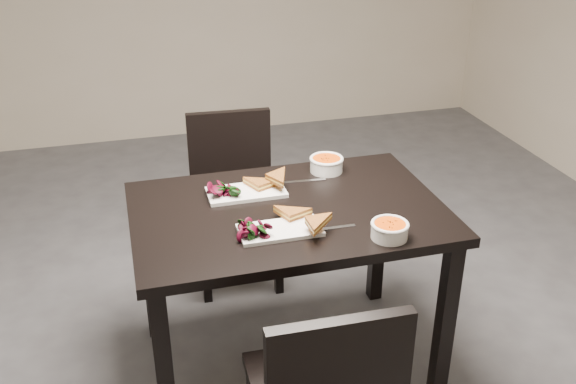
# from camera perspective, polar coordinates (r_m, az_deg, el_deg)

# --- Properties ---
(ground) EXTENTS (5.00, 5.00, 0.00)m
(ground) POSITION_cam_1_polar(r_m,az_deg,el_deg) (3.14, -3.49, -11.09)
(ground) COLOR #47474C
(ground) RESTS_ON ground
(table) EXTENTS (1.20, 0.80, 0.75)m
(table) POSITION_cam_1_polar(r_m,az_deg,el_deg) (2.54, -0.00, -3.41)
(table) COLOR black
(table) RESTS_ON ground
(chair_far) EXTENTS (0.45, 0.45, 0.85)m
(chair_far) POSITION_cam_1_polar(r_m,az_deg,el_deg) (3.27, -4.83, 0.41)
(chair_far) COLOR black
(chair_far) RESTS_ON ground
(plate_near) EXTENTS (0.30, 0.15, 0.01)m
(plate_near) POSITION_cam_1_polar(r_m,az_deg,el_deg) (2.32, -0.72, -3.40)
(plate_near) COLOR white
(plate_near) RESTS_ON table
(sandwich_near) EXTENTS (0.18, 0.16, 0.05)m
(sandwich_near) POSITION_cam_1_polar(r_m,az_deg,el_deg) (2.34, 0.73, -2.34)
(sandwich_near) COLOR #AE6124
(sandwich_near) RESTS_ON plate_near
(salad_near) EXTENTS (0.09, 0.08, 0.04)m
(salad_near) POSITION_cam_1_polar(r_m,az_deg,el_deg) (2.29, -3.14, -3.12)
(salad_near) COLOR black
(salad_near) RESTS_ON plate_near
(soup_bowl_near) EXTENTS (0.14, 0.14, 0.06)m
(soup_bowl_near) POSITION_cam_1_polar(r_m,az_deg,el_deg) (2.30, 8.97, -3.26)
(soup_bowl_near) COLOR white
(soup_bowl_near) RESTS_ON table
(cutlery_near) EXTENTS (0.18, 0.02, 0.00)m
(cutlery_near) POSITION_cam_1_polar(r_m,az_deg,el_deg) (2.35, 3.88, -3.21)
(cutlery_near) COLOR silver
(cutlery_near) RESTS_ON table
(plate_far) EXTENTS (0.31, 0.16, 0.02)m
(plate_far) POSITION_cam_1_polar(r_m,az_deg,el_deg) (2.60, -3.71, -0.02)
(plate_far) COLOR white
(plate_far) RESTS_ON table
(sandwich_far) EXTENTS (0.19, 0.17, 0.05)m
(sandwich_far) POSITION_cam_1_polar(r_m,az_deg,el_deg) (2.58, -2.25, 0.66)
(sandwich_far) COLOR #AE6124
(sandwich_far) RESTS_ON plate_far
(salad_far) EXTENTS (0.10, 0.09, 0.04)m
(salad_far) POSITION_cam_1_polar(r_m,az_deg,el_deg) (2.57, -5.91, 0.30)
(salad_far) COLOR black
(salad_far) RESTS_ON plate_far
(soup_bowl_far) EXTENTS (0.15, 0.15, 0.07)m
(soup_bowl_far) POSITION_cam_1_polar(r_m,az_deg,el_deg) (2.78, 3.42, 2.54)
(soup_bowl_far) COLOR white
(soup_bowl_far) RESTS_ON table
(cutlery_far) EXTENTS (0.18, 0.03, 0.00)m
(cutlery_far) POSITION_cam_1_polar(r_m,az_deg,el_deg) (2.70, 1.50, 0.98)
(cutlery_far) COLOR silver
(cutlery_far) RESTS_ON table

